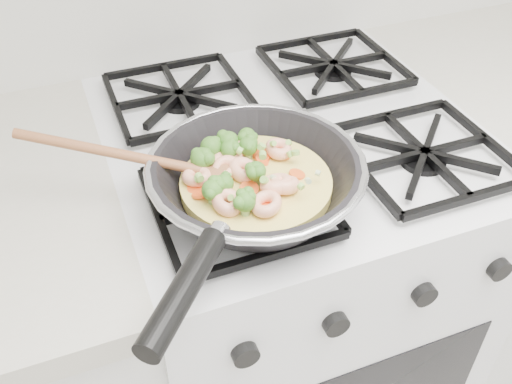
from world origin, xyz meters
name	(u,v)px	position (x,y,z in m)	size (l,w,h in m)	color
stove	(285,302)	(0.00, 1.70, 0.46)	(0.60, 0.60, 0.92)	white
skillet	(251,178)	(-0.13, 1.55, 0.96)	(0.44, 0.39, 0.10)	black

